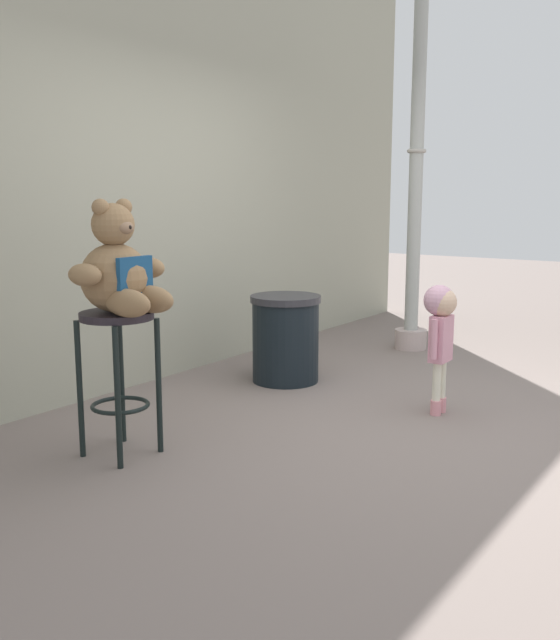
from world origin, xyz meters
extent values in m
plane|color=slate|center=(0.00, 0.00, 0.00)|extent=(24.00, 24.00, 0.00)
cube|color=#A09F8B|center=(0.00, 2.19, 1.83)|extent=(7.88, 0.30, 3.66)
cylinder|color=black|center=(-1.30, 1.05, 0.78)|extent=(0.40, 0.40, 0.04)
cylinder|color=black|center=(-1.45, 0.90, 0.38)|extent=(0.03, 0.03, 0.76)
cylinder|color=black|center=(-1.15, 0.90, 0.38)|extent=(0.03, 0.03, 0.76)
cylinder|color=black|center=(-1.45, 1.20, 0.38)|extent=(0.03, 0.03, 0.76)
cylinder|color=black|center=(-1.15, 1.20, 0.38)|extent=(0.03, 0.03, 0.76)
torus|color=black|center=(-1.30, 1.05, 0.28)|extent=(0.32, 0.32, 0.02)
sphere|color=#8E6D49|center=(-1.30, 1.05, 0.98)|extent=(0.37, 0.37, 0.37)
cube|color=navy|center=(-1.30, 0.90, 0.99)|extent=(0.23, 0.03, 0.22)
sphere|color=#8E6D49|center=(-1.30, 1.05, 1.26)|extent=(0.23, 0.23, 0.23)
ellipsoid|color=#8D6D53|center=(-1.30, 0.95, 1.24)|extent=(0.09, 0.07, 0.07)
sphere|color=black|center=(-1.30, 0.93, 1.25)|extent=(0.03, 0.03, 0.03)
sphere|color=#8E6D49|center=(-1.38, 1.05, 1.35)|extent=(0.09, 0.09, 0.09)
sphere|color=#8E6D49|center=(-1.22, 1.05, 1.35)|extent=(0.09, 0.09, 0.09)
ellipsoid|color=#8E6D49|center=(-1.52, 1.02, 1.02)|extent=(0.13, 0.21, 0.12)
ellipsoid|color=#8E6D49|center=(-1.08, 1.02, 1.02)|extent=(0.13, 0.21, 0.12)
ellipsoid|color=#8E6D49|center=(-1.38, 0.87, 0.87)|extent=(0.12, 0.31, 0.15)
ellipsoid|color=#8E6D49|center=(-1.21, 0.87, 0.87)|extent=(0.12, 0.31, 0.15)
cylinder|color=pink|center=(0.36, -0.09, 0.05)|extent=(0.07, 0.07, 0.10)
cylinder|color=silver|center=(0.36, -0.09, 0.22)|extent=(0.05, 0.05, 0.25)
cylinder|color=pink|center=(0.44, -0.09, 0.05)|extent=(0.07, 0.07, 0.10)
cylinder|color=silver|center=(0.44, -0.09, 0.22)|extent=(0.05, 0.05, 0.25)
cube|color=pink|center=(0.40, -0.09, 0.50)|extent=(0.18, 0.10, 0.30)
cylinder|color=pink|center=(0.29, -0.09, 0.52)|extent=(0.04, 0.04, 0.26)
cylinder|color=pink|center=(0.52, -0.09, 0.52)|extent=(0.04, 0.04, 0.26)
sphere|color=#D8B293|center=(0.40, -0.09, 0.74)|extent=(0.18, 0.18, 0.18)
sphere|color=#CC98AE|center=(0.40, -0.07, 0.75)|extent=(0.20, 0.20, 0.20)
cylinder|color=black|center=(0.51, 1.19, 0.31)|extent=(0.50, 0.50, 0.61)
cylinder|color=#2D2D33|center=(0.51, 1.19, 0.64)|extent=(0.54, 0.54, 0.05)
cylinder|color=#B5A19C|center=(2.13, 0.90, 0.09)|extent=(0.29, 0.29, 0.18)
cylinder|color=#A5A9A3|center=(2.13, 0.90, 1.65)|extent=(0.12, 0.12, 2.94)
torus|color=#ADA89E|center=(2.13, 0.90, 1.80)|extent=(0.17, 0.17, 0.04)
camera|label=1|loc=(-3.84, -1.80, 1.41)|focal=39.73mm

